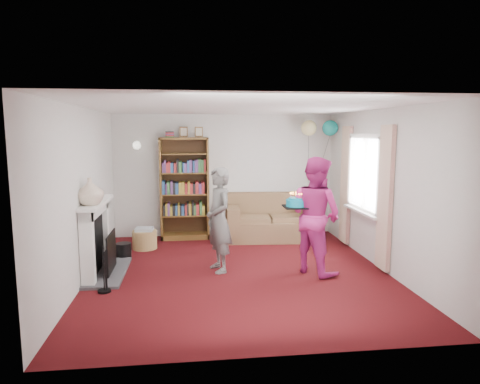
{
  "coord_description": "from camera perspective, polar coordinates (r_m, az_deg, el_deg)",
  "views": [
    {
      "loc": [
        -0.75,
        -6.28,
        2.15
      ],
      "look_at": [
        0.09,
        0.6,
        1.17
      ],
      "focal_mm": 32.0,
      "sensor_mm": 36.0,
      "label": 1
    }
  ],
  "objects": [
    {
      "name": "birthday_cake",
      "position": [
        6.46,
        7.53,
        -1.47
      ],
      "size": [
        0.37,
        0.37,
        0.22
      ],
      "rotation": [
        0.0,
        0.0,
        -0.0
      ],
      "color": "black",
      "rests_on": "ground"
    },
    {
      "name": "fireplace",
      "position": [
        6.81,
        -18.17,
        -6.25
      ],
      "size": [
        0.55,
        1.8,
        1.12
      ],
      "color": "#3F3F42",
      "rests_on": "ground"
    },
    {
      "name": "person_striped",
      "position": [
        6.57,
        -2.85,
        -3.72
      ],
      "size": [
        0.54,
        0.68,
        1.61
      ],
      "primitive_type": "imported",
      "rotation": [
        0.0,
        0.0,
        -1.27
      ],
      "color": "black",
      "rests_on": "ground"
    },
    {
      "name": "bookcase",
      "position": [
        8.67,
        -7.4,
        0.33
      ],
      "size": [
        0.96,
        0.42,
        2.24
      ],
      "color": "#472B14",
      "rests_on": "ground"
    },
    {
      "name": "wicker_basket",
      "position": [
        8.14,
        -12.59,
        -6.14
      ],
      "size": [
        0.45,
        0.45,
        0.4
      ],
      "rotation": [
        0.0,
        0.0,
        -0.09
      ],
      "color": "#A7874E",
      "rests_on": "ground"
    },
    {
      "name": "wall_back",
      "position": [
        8.87,
        -2.05,
        2.24
      ],
      "size": [
        4.5,
        0.02,
        2.5
      ],
      "primitive_type": "cube",
      "color": "silver",
      "rests_on": "ground"
    },
    {
      "name": "balloons",
      "position": [
        8.81,
        10.55,
        8.39
      ],
      "size": [
        0.75,
        0.49,
        1.71
      ],
      "color": "#3F3F3F",
      "rests_on": "ground"
    },
    {
      "name": "wall_sconce",
      "position": [
        8.71,
        -13.61,
        6.07
      ],
      "size": [
        0.16,
        0.23,
        0.16
      ],
      "color": "gold",
      "rests_on": "ground"
    },
    {
      "name": "ceiling",
      "position": [
        6.34,
        -0.15,
        11.29
      ],
      "size": [
        4.5,
        5.0,
        0.01
      ],
      "primitive_type": "cube",
      "color": "white",
      "rests_on": "wall_back"
    },
    {
      "name": "window_bay",
      "position": [
        7.55,
        16.16,
        0.55
      ],
      "size": [
        0.14,
        2.02,
        2.2
      ],
      "color": "white",
      "rests_on": "ground"
    },
    {
      "name": "wall_left",
      "position": [
        6.53,
        -20.26,
        -0.35
      ],
      "size": [
        0.02,
        5.0,
        2.5
      ],
      "primitive_type": "cube",
      "color": "silver",
      "rests_on": "ground"
    },
    {
      "name": "sofa",
      "position": [
        8.7,
        3.85,
        -3.98
      ],
      "size": [
        1.7,
        0.9,
        0.9
      ],
      "rotation": [
        0.0,
        0.0,
        -0.08
      ],
      "color": "olive",
      "rests_on": "ground"
    },
    {
      "name": "person_magenta",
      "position": [
        6.6,
        10.04,
        -3.06
      ],
      "size": [
        1.03,
        1.09,
        1.78
      ],
      "primitive_type": "imported",
      "rotation": [
        0.0,
        0.0,
        2.13
      ],
      "color": "#B32372",
      "rests_on": "ground"
    },
    {
      "name": "ground",
      "position": [
        6.68,
        -0.14,
        -10.69
      ],
      "size": [
        5.0,
        5.0,
        0.0
      ],
      "primitive_type": "plane",
      "color": "black",
      "rests_on": "ground"
    },
    {
      "name": "mantel_vase",
      "position": [
        6.34,
        -19.36,
        0.07
      ],
      "size": [
        0.4,
        0.4,
        0.38
      ],
      "primitive_type": "imported",
      "rotation": [
        0.0,
        0.0,
        0.08
      ],
      "color": "beige",
      "rests_on": "fireplace"
    },
    {
      "name": "wall_right",
      "position": [
        7.02,
        18.49,
        0.29
      ],
      "size": [
        0.02,
        5.0,
        2.5
      ],
      "primitive_type": "cube",
      "color": "silver",
      "rests_on": "ground"
    }
  ]
}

